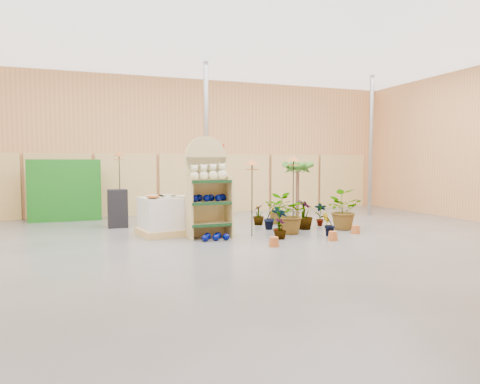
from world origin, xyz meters
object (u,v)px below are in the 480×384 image
at_px(pallet_stack, 167,216).
at_px(bird_table_front, 252,165).
at_px(display_shelf, 207,191).
at_px(potted_plant_2, 289,214).

relative_size(pallet_stack, bird_table_front, 0.80).
relative_size(display_shelf, pallet_stack, 1.62).
relative_size(display_shelf, bird_table_front, 1.29).
distance_m(display_shelf, bird_table_front, 1.19).
bearing_deg(pallet_stack, bird_table_front, -36.06).
xyz_separation_m(display_shelf, pallet_stack, (-0.84, 0.57, -0.61)).
distance_m(pallet_stack, bird_table_front, 2.36).
xyz_separation_m(bird_table_front, potted_plant_2, (0.95, 0.02, -1.18)).
relative_size(pallet_stack, potted_plant_2, 1.48).
bearing_deg(potted_plant_2, bird_table_front, -178.82).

